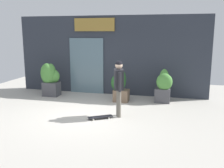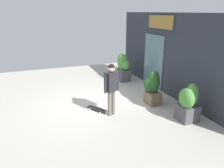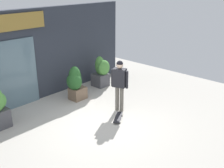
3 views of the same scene
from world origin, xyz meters
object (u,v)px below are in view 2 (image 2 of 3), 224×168
object	(u,v)px
skateboarder	(111,84)
planter_box_left	(153,87)
skateboard	(97,109)
planter_box_right	(188,103)
planter_box_mid	(123,66)

from	to	relation	value
skateboarder	planter_box_left	bearing A→B (deg)	-97.94
planter_box_left	skateboarder	bearing A→B (deg)	-77.94
skateboarder	skateboard	world-z (taller)	skateboarder
planter_box_left	planter_box_right	world-z (taller)	planter_box_left
planter_box_left	planter_box_mid	bearing A→B (deg)	177.79
skateboard	planter_box_right	xyz separation A→B (m)	(1.74, 2.45, 0.54)
skateboarder	skateboard	bearing A→B (deg)	17.56
skateboarder	planter_box_mid	distance (m)	3.84
skateboarder	skateboard	xyz separation A→B (m)	(-0.49, -0.37, -1.02)
planter_box_left	skateboard	bearing A→B (deg)	-92.76
planter_box_left	planter_box_mid	world-z (taller)	planter_box_mid
planter_box_left	planter_box_mid	distance (m)	2.93
planter_box_left	planter_box_right	distance (m)	1.66
planter_box_left	planter_box_right	size ratio (longest dim) A/B	1.02
skateboarder	planter_box_right	distance (m)	2.47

